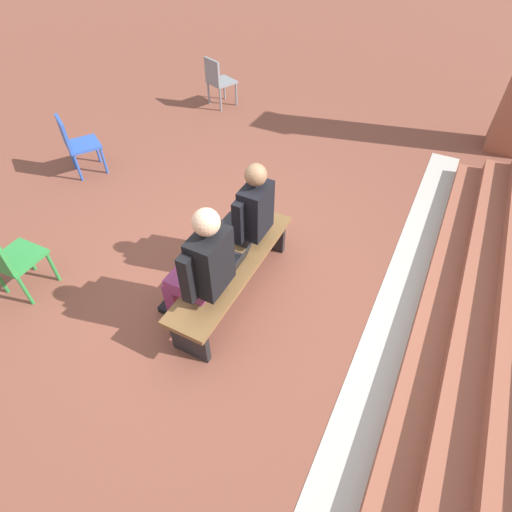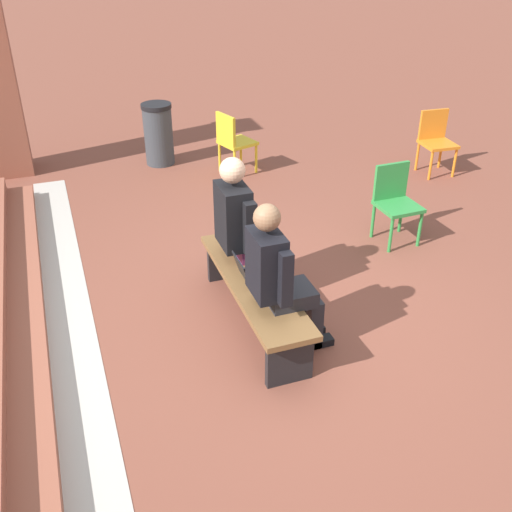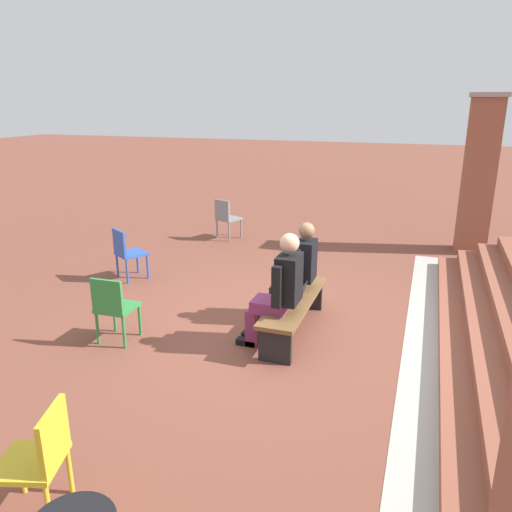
{
  "view_description": "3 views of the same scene",
  "coord_description": "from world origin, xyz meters",
  "px_view_note": "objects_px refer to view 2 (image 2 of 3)",
  "views": [
    {
      "loc": [
        2.34,
        1.59,
        3.2
      ],
      "look_at": [
        -0.04,
        0.37,
        0.57
      ],
      "focal_mm": 28.0,
      "sensor_mm": 36.0,
      "label": 1
    },
    {
      "loc": [
        -3.99,
        1.59,
        3.17
      ],
      "look_at": [
        -0.35,
        0.28,
        0.92
      ],
      "focal_mm": 42.0,
      "sensor_mm": 36.0,
      "label": 2
    },
    {
      "loc": [
        5.59,
        1.59,
        2.8
      ],
      "look_at": [
        0.11,
        -0.31,
        0.98
      ],
      "focal_mm": 35.0,
      "sensor_mm": 36.0,
      "label": 3
    }
  ],
  "objects_px": {
    "laptop": "(252,273)",
    "bench": "(254,289)",
    "person_student": "(279,275)",
    "plastic_chair_near_bench_left": "(436,138)",
    "plastic_chair_by_pillar": "(395,199)",
    "plastic_chair_mid_courtyard": "(233,139)",
    "litter_bin": "(158,134)",
    "person_adult": "(245,227)"
  },
  "relations": [
    {
      "from": "person_student",
      "to": "plastic_chair_by_pillar",
      "type": "relative_size",
      "value": 1.59
    },
    {
      "from": "person_student",
      "to": "litter_bin",
      "type": "relative_size",
      "value": 1.55
    },
    {
      "from": "laptop",
      "to": "plastic_chair_by_pillar",
      "type": "height_order",
      "value": "plastic_chair_by_pillar"
    },
    {
      "from": "bench",
      "to": "laptop",
      "type": "xyz_separation_m",
      "value": [
        0.03,
        0.01,
        0.15
      ]
    },
    {
      "from": "litter_bin",
      "to": "bench",
      "type": "bearing_deg",
      "value": 179.65
    },
    {
      "from": "person_student",
      "to": "laptop",
      "type": "distance_m",
      "value": 0.48
    },
    {
      "from": "plastic_chair_near_bench_left",
      "to": "litter_bin",
      "type": "relative_size",
      "value": 0.98
    },
    {
      "from": "bench",
      "to": "plastic_chair_by_pillar",
      "type": "distance_m",
      "value": 2.18
    },
    {
      "from": "plastic_chair_mid_courtyard",
      "to": "plastic_chair_near_bench_left",
      "type": "height_order",
      "value": "same"
    },
    {
      "from": "plastic_chair_near_bench_left",
      "to": "plastic_chair_by_pillar",
      "type": "relative_size",
      "value": 1.0
    },
    {
      "from": "plastic_chair_near_bench_left",
      "to": "bench",
      "type": "bearing_deg",
      "value": 125.35
    },
    {
      "from": "litter_bin",
      "to": "plastic_chair_mid_courtyard",
      "type": "bearing_deg",
      "value": -128.81
    },
    {
      "from": "bench",
      "to": "litter_bin",
      "type": "distance_m",
      "value": 4.06
    },
    {
      "from": "bench",
      "to": "litter_bin",
      "type": "relative_size",
      "value": 2.09
    },
    {
      "from": "person_student",
      "to": "plastic_chair_by_pillar",
      "type": "xyz_separation_m",
      "value": [
        1.36,
        -1.88,
        -0.23
      ]
    },
    {
      "from": "plastic_chair_mid_courtyard",
      "to": "bench",
      "type": "bearing_deg",
      "value": 165.08
    },
    {
      "from": "bench",
      "to": "plastic_chair_mid_courtyard",
      "type": "bearing_deg",
      "value": -14.92
    },
    {
      "from": "person_adult",
      "to": "plastic_chair_mid_courtyard",
      "type": "bearing_deg",
      "value": -15.68
    },
    {
      "from": "bench",
      "to": "person_student",
      "type": "height_order",
      "value": "person_student"
    },
    {
      "from": "plastic_chair_by_pillar",
      "to": "litter_bin",
      "type": "relative_size",
      "value": 0.98
    },
    {
      "from": "person_student",
      "to": "person_adult",
      "type": "relative_size",
      "value": 0.95
    },
    {
      "from": "person_adult",
      "to": "litter_bin",
      "type": "bearing_deg",
      "value": 0.72
    },
    {
      "from": "laptop",
      "to": "bench",
      "type": "bearing_deg",
      "value": -156.27
    },
    {
      "from": "plastic_chair_by_pillar",
      "to": "litter_bin",
      "type": "distance_m",
      "value": 3.64
    },
    {
      "from": "person_student",
      "to": "person_adult",
      "type": "height_order",
      "value": "person_adult"
    },
    {
      "from": "plastic_chair_near_bench_left",
      "to": "plastic_chair_by_pillar",
      "type": "xyz_separation_m",
      "value": [
        -1.51,
        1.55,
        0.0
      ]
    },
    {
      "from": "litter_bin",
      "to": "person_adult",
      "type": "bearing_deg",
      "value": -179.28
    },
    {
      "from": "plastic_chair_near_bench_left",
      "to": "litter_bin",
      "type": "xyz_separation_m",
      "value": [
        1.58,
        3.47,
        -0.05
      ]
    },
    {
      "from": "bench",
      "to": "person_student",
      "type": "relative_size",
      "value": 1.35
    },
    {
      "from": "person_adult",
      "to": "plastic_chair_mid_courtyard",
      "type": "distance_m",
      "value": 3.06
    },
    {
      "from": "laptop",
      "to": "plastic_chair_by_pillar",
      "type": "xyz_separation_m",
      "value": [
        0.94,
        -1.96,
        -0.02
      ]
    },
    {
      "from": "person_student",
      "to": "plastic_chair_near_bench_left",
      "type": "height_order",
      "value": "person_student"
    },
    {
      "from": "bench",
      "to": "laptop",
      "type": "relative_size",
      "value": 5.62
    },
    {
      "from": "person_student",
      "to": "plastic_chair_mid_courtyard",
      "type": "relative_size",
      "value": 1.59
    },
    {
      "from": "bench",
      "to": "plastic_chair_near_bench_left",
      "type": "height_order",
      "value": "plastic_chair_near_bench_left"
    },
    {
      "from": "laptop",
      "to": "plastic_chair_mid_courtyard",
      "type": "distance_m",
      "value": 3.45
    },
    {
      "from": "person_student",
      "to": "litter_bin",
      "type": "distance_m",
      "value": 4.46
    },
    {
      "from": "person_student",
      "to": "person_adult",
      "type": "bearing_deg",
      "value": -0.26
    },
    {
      "from": "plastic_chair_near_bench_left",
      "to": "plastic_chair_by_pillar",
      "type": "bearing_deg",
      "value": 134.36
    },
    {
      "from": "person_adult",
      "to": "laptop",
      "type": "distance_m",
      "value": 0.47
    },
    {
      "from": "bench",
      "to": "plastic_chair_mid_courtyard",
      "type": "height_order",
      "value": "plastic_chair_mid_courtyard"
    },
    {
      "from": "bench",
      "to": "plastic_chair_by_pillar",
      "type": "height_order",
      "value": "plastic_chair_by_pillar"
    }
  ]
}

